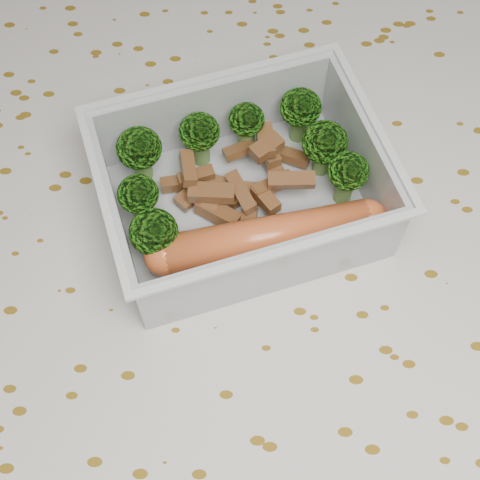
{
  "coord_description": "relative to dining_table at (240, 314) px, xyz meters",
  "views": [
    {
      "loc": [
        0.0,
        -0.21,
        1.19
      ],
      "look_at": [
        0.0,
        0.01,
        0.78
      ],
      "focal_mm": 50.0,
      "sensor_mm": 36.0,
      "label": 1
    }
  ],
  "objects": [
    {
      "name": "lunch_container",
      "position": [
        0.0,
        0.05,
        0.11
      ],
      "size": [
        0.24,
        0.21,
        0.07
      ],
      "color": "silver",
      "rests_on": "tablecloth"
    },
    {
      "name": "ground_plane",
      "position": [
        0.0,
        0.0,
        -0.67
      ],
      "size": [
        4.0,
        4.0,
        0.0
      ],
      "primitive_type": "plane",
      "color": "olive",
      "rests_on": "ground"
    },
    {
      "name": "meat_pile",
      "position": [
        -0.0,
        0.06,
        0.11
      ],
      "size": [
        0.12,
        0.08,
        0.03
      ],
      "color": "brown",
      "rests_on": "lunch_container"
    },
    {
      "name": "sausage",
      "position": [
        0.02,
        0.01,
        0.12
      ],
      "size": [
        0.17,
        0.06,
        0.03
      ],
      "color": "#D35B2A",
      "rests_on": "lunch_container"
    },
    {
      "name": "dining_table",
      "position": [
        0.0,
        0.0,
        0.0
      ],
      "size": [
        1.4,
        0.9,
        0.75
      ],
      "color": "brown",
      "rests_on": "ground"
    },
    {
      "name": "broccoli_florets",
      "position": [
        -0.01,
        0.07,
        0.13
      ],
      "size": [
        0.18,
        0.14,
        0.05
      ],
      "color": "#608C3F",
      "rests_on": "lunch_container"
    },
    {
      "name": "tablecloth",
      "position": [
        0.0,
        0.0,
        0.05
      ],
      "size": [
        1.46,
        0.96,
        0.19
      ],
      "color": "silver",
      "rests_on": "dining_table"
    }
  ]
}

